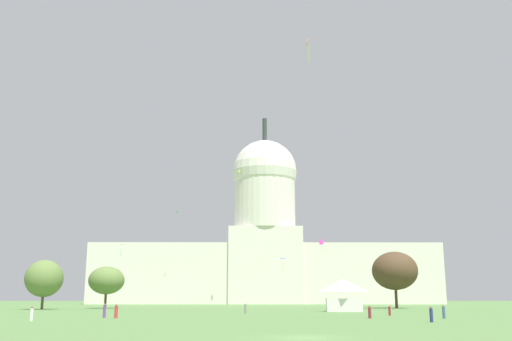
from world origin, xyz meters
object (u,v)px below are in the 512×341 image
Objects in this scene: person_maroon_front_center at (390,311)px; kite_blue_low at (282,261)px; person_maroon_near_tree_east at (370,312)px; kite_lime_high at (239,172)px; tree_west_near at (44,278)px; kite_magenta_low at (321,242)px; person_grey_near_tent at (245,309)px; person_white_near_tree_west at (32,314)px; kite_orange_high at (308,45)px; kite_cyan_low at (120,247)px; kite_green_mid at (177,212)px; person_red_mid_left at (116,312)px; person_purple_edge_west at (104,311)px; person_navy_aisle_center at (431,315)px; event_tent at (343,295)px; tree_west_far at (106,280)px; tree_east_mid at (395,271)px; person_denim_front_right at (444,312)px; capitol_building at (265,248)px; person_tan_back_right at (390,310)px.

person_maroon_front_center is 0.74× the size of kite_blue_low.
kite_lime_high is at bearing 91.58° from person_maroon_near_tree_east.
person_maroon_near_tree_east is at bearing -42.10° from tree_west_near.
person_grey_near_tent is at bearing 128.21° from kite_magenta_low.
person_grey_near_tent is at bearing -71.82° from person_white_near_tree_west.
kite_cyan_low is at bearing 76.50° from kite_orange_high.
kite_cyan_low is at bearing 80.33° from kite_magenta_low.
tree_west_near is 85.69m from kite_green_mid.
kite_orange_high is at bearing 156.11° from person_red_mid_left.
kite_green_mid is at bearing -32.46° from person_white_near_tree_west.
person_purple_edge_west reaches higher than person_white_near_tree_west.
person_navy_aisle_center is at bearing -88.59° from kite_green_mid.
kite_magenta_low reaches higher than person_maroon_near_tree_east.
person_maroon_front_center is (38.40, 8.94, -0.15)m from person_purple_edge_west.
person_grey_near_tent is at bearing 118.49° from person_maroon_near_tree_east.
person_maroon_near_tree_east is 0.93× the size of person_navy_aisle_center.
kite_lime_high reaches higher than event_tent.
tree_east_mid is (68.10, 0.25, 2.27)m from tree_west_far.
kite_blue_low is 2.46× the size of kite_green_mid.
tree_west_far is 15.71m from tree_west_near.
person_denim_front_right is (24.46, -22.31, 0.05)m from person_grey_near_tent.
person_navy_aisle_center is (37.35, -13.83, -0.05)m from person_purple_edge_west.
tree_west_near is at bearing -59.17° from kite_lime_high.
person_maroon_front_center is 0.88× the size of person_denim_front_right.
person_red_mid_left reaches higher than person_denim_front_right.
tree_west_far is 61.19m from kite_magenta_low.
tree_west_near is at bearing 167.31° from event_tent.
capitol_building reaches higher than person_white_near_tree_west.
capitol_building is at bearing -134.77° from person_red_mid_left.
capitol_building is 154.62m from person_purple_edge_west.
tree_west_near is at bearing -161.41° from kite_blue_low.
kite_orange_high is at bearing -99.68° from person_white_near_tree_west.
kite_green_mid reaches higher than kite_magenta_low.
person_grey_near_tent is 23.08m from person_maroon_front_center.
person_maroon_near_tree_east is 93.25m from kite_magenta_low.
kite_lime_high is (-20.85, 88.38, 42.27)m from event_tent.
tree_east_mid is 78.10m from kite_lime_high.
person_red_mid_left is (-31.45, 1.09, 0.08)m from person_maroon_near_tree_east.
kite_orange_high is 1.10× the size of kite_magenta_low.
kite_cyan_low is (-14.73, 65.88, 13.61)m from person_red_mid_left.
kite_magenta_low reaches higher than event_tent.
kite_cyan_low is (-39.92, 60.30, -24.89)m from kite_orange_high.
kite_green_mid reaches higher than person_navy_aisle_center.
kite_orange_high is 51.60m from kite_blue_low.
capitol_building is at bearing 133.87° from kite_lime_high.
tree_west_near is at bearing -98.54° from person_red_mid_left.
person_grey_near_tent is at bearing -140.07° from event_tent.
person_maroon_near_tree_east is (-2.29, -34.33, -2.30)m from event_tent.
kite_orange_high reaches higher than tree_west_far.
person_maroon_front_center is 7.16m from person_tan_back_right.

